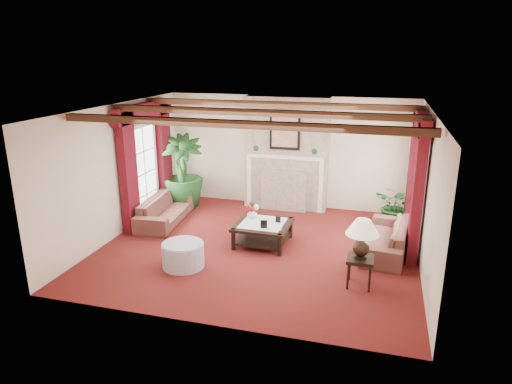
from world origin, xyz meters
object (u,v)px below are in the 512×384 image
(coffee_table, at_px, (263,233))
(sofa_left, at_px, (165,206))
(sofa_right, at_px, (387,233))
(side_table, at_px, (359,272))
(potted_palm, at_px, (183,187))
(ottoman, at_px, (183,255))

(coffee_table, bearing_deg, sofa_left, 167.84)
(sofa_right, bearing_deg, side_table, -8.66)
(sofa_left, distance_m, potted_palm, 1.08)
(potted_palm, xyz_separation_m, side_table, (4.43, -2.92, -0.25))
(sofa_left, bearing_deg, side_table, -118.04)
(sofa_right, height_order, potted_palm, potted_palm)
(sofa_right, height_order, coffee_table, sofa_right)
(sofa_left, height_order, side_table, sofa_left)
(ottoman, bearing_deg, side_table, 2.22)
(sofa_left, distance_m, sofa_right, 4.82)
(sofa_left, height_order, sofa_right, sofa_right)
(side_table, xyz_separation_m, ottoman, (-3.07, -0.12, -0.03))
(sofa_left, height_order, coffee_table, sofa_left)
(potted_palm, bearing_deg, coffee_table, -34.07)
(coffee_table, bearing_deg, ottoman, -127.47)
(coffee_table, height_order, ottoman, ottoman)
(sofa_left, relative_size, ottoman, 2.63)
(coffee_table, bearing_deg, side_table, -30.92)
(potted_palm, distance_m, ottoman, 3.34)
(coffee_table, xyz_separation_m, side_table, (1.96, -1.25, 0.03))
(potted_palm, bearing_deg, sofa_right, -15.96)
(coffee_table, distance_m, ottoman, 1.77)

